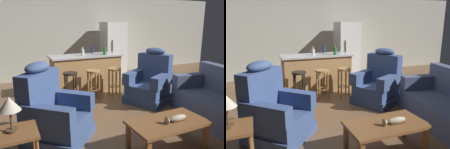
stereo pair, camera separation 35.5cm
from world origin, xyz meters
The scene contains 17 objects.
ground_plane centered at (0.00, 0.00, 0.00)m, with size 12.00×12.00×0.00m.
back_wall centered at (0.00, 3.12, 1.30)m, with size 12.00×0.05×2.60m.
coffee_table centered at (0.13, -1.70, 0.36)m, with size 1.10×0.60×0.42m.
fish_figurine centered at (0.22, -1.75, 0.46)m, with size 0.34×0.10×0.10m.
couch centered at (1.59, -1.46, 0.34)m, with size 1.15×2.02×0.94m.
recliner_near_lamp centered at (-1.26, -0.76, 0.42)m, with size 1.19×1.19×1.20m.
recliner_near_island centered at (1.04, 0.01, 0.42)m, with size 1.14×1.14×1.20m.
end_table centered at (-1.80, -1.38, 0.46)m, with size 0.48×0.48×0.56m.
table_lamp centered at (-1.83, -1.36, 0.87)m, with size 0.24×0.24×0.41m.
kitchen_island centered at (0.00, 1.35, 0.48)m, with size 1.80×0.70×0.95m.
bar_stool_left centered at (-0.58, 0.72, 0.47)m, with size 0.32×0.32×0.68m.
bar_stool_middle centered at (-0.04, 0.72, 0.47)m, with size 0.32×0.32×0.68m.
bar_stool_right centered at (0.50, 0.72, 0.47)m, with size 0.32×0.32×0.68m.
refrigerator centered at (1.37, 2.55, 0.88)m, with size 0.70×0.69×1.76m.
bottle_tall_green centered at (0.27, 1.59, 1.05)m, with size 0.07×0.07×0.27m.
bottle_short_amber centered at (-0.09, 1.30, 1.03)m, with size 0.08×0.08×0.21m.
bottle_wine_dark centered at (0.45, 1.17, 1.05)m, with size 0.08×0.08×0.26m.
Camera 1 is at (-1.80, -3.87, 1.76)m, focal length 35.00 mm.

